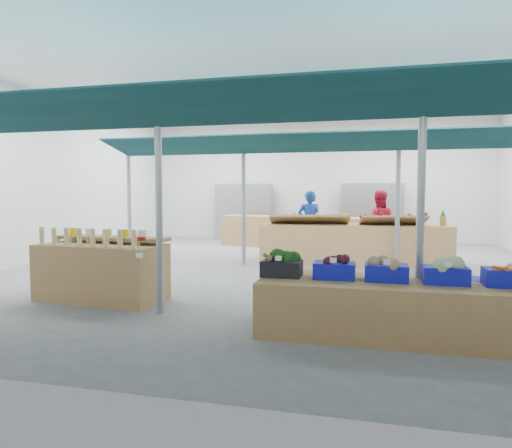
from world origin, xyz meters
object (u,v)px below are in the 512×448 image
object	(u,v)px
crate_stack	(462,303)
vendor_right	(379,224)
bottle_shelf	(103,270)
vendor_left	(310,223)
veg_counter	(402,309)
fruit_counter	(353,244)

from	to	relation	value
crate_stack	vendor_right	distance (m)	6.26
bottle_shelf	vendor_left	bearing A→B (deg)	71.39
vendor_right	veg_counter	bearing A→B (deg)	87.16
veg_counter	vendor_left	distance (m)	6.93
bottle_shelf	vendor_left	size ratio (longest dim) A/B	1.18
bottle_shelf	veg_counter	world-z (taller)	bottle_shelf
vendor_left	vendor_right	xyz separation A→B (m)	(1.80, 0.00, 0.00)
fruit_counter	crate_stack	distance (m)	5.28
bottle_shelf	veg_counter	xyz separation A→B (m)	(4.54, -0.81, -0.15)
bottle_shelf	crate_stack	bearing A→B (deg)	1.68
fruit_counter	vendor_left	distance (m)	1.68
bottle_shelf	vendor_right	world-z (taller)	vendor_right
fruit_counter	bottle_shelf	bearing A→B (deg)	-132.89
fruit_counter	vendor_right	world-z (taller)	vendor_right
bottle_shelf	crate_stack	size ratio (longest dim) A/B	3.13
fruit_counter	veg_counter	bearing A→B (deg)	-86.43
fruit_counter	vendor_left	world-z (taller)	vendor_left
vendor_left	vendor_right	size ratio (longest dim) A/B	1.00
fruit_counter	vendor_right	size ratio (longest dim) A/B	2.50
veg_counter	crate_stack	distance (m)	0.88
bottle_shelf	vendor_right	xyz separation A→B (m)	(4.40, 5.82, 0.40)
vendor_left	vendor_right	distance (m)	1.80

